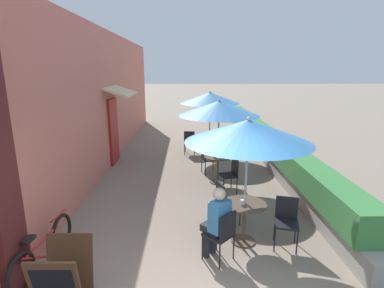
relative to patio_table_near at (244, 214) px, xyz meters
name	(u,v)px	position (x,y,z in m)	size (l,w,h in m)	color
cafe_facade_wall	(111,97)	(-3.56, 5.42, 1.56)	(0.98, 14.60, 4.20)	#C66B5B
planter_hedge	(264,141)	(1.73, 5.45, 0.00)	(0.60, 13.60, 1.01)	gray
patio_table_near	(244,214)	(0.00, 0.00, 0.00)	(0.76, 0.76, 0.74)	brown
patio_umbrella_near	(248,131)	(0.00, 0.00, 1.50)	(2.11, 2.11, 2.28)	#B7B7BC
cafe_chair_near_left	(222,232)	(-0.45, -0.56, -0.02)	(0.57, 0.57, 0.87)	black
seated_patron_near_left	(217,220)	(-0.53, -0.48, 0.15)	(0.51, 0.51, 1.25)	#23232D
cafe_chair_near_right	(286,218)	(0.71, -0.11, -0.02)	(0.49, 0.49, 0.87)	black
cafe_chair_near_back	(225,199)	(-0.26, 0.67, -0.02)	(0.49, 0.49, 0.87)	black
coffee_cup_near	(242,202)	(-0.06, -0.05, 0.26)	(0.07, 0.07, 0.09)	white
patio_table_mid	(218,164)	(-0.17, 2.92, 0.00)	(0.76, 0.76, 0.74)	brown
patio_umbrella_mid	(219,108)	(-0.17, 2.92, 1.50)	(2.11, 2.11, 2.28)	#B7B7BC
cafe_chair_mid_left	(231,173)	(0.08, 2.24, -0.02)	(0.49, 0.49, 0.87)	black
cafe_chair_mid_right	(207,157)	(-0.42, 3.60, -0.02)	(0.49, 0.49, 0.87)	black
coffee_cup_mid	(215,156)	(-0.28, 2.78, 0.26)	(0.07, 0.07, 0.09)	#B73D3D
patio_table_far	(209,140)	(-0.19, 5.75, 0.00)	(0.76, 0.76, 0.74)	brown
patio_umbrella_far	(210,98)	(-0.19, 5.75, 1.50)	(2.11, 2.11, 2.28)	#B7B7BC
cafe_chair_far_left	(190,140)	(-0.92, 5.74, -0.02)	(0.43, 0.43, 0.87)	black
cafe_chair_far_right	(229,140)	(0.53, 5.77, -0.02)	(0.43, 0.43, 0.87)	black
coffee_cup_far	(211,133)	(-0.14, 5.66, 0.26)	(0.07, 0.07, 0.09)	white
bicycle_leaning	(43,250)	(-3.22, -0.71, -0.20)	(0.23, 1.72, 0.71)	black
menu_board	(64,283)	(-2.52, -1.64, -0.05)	(0.61, 0.64, 0.98)	#422819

